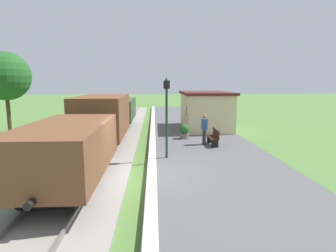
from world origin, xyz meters
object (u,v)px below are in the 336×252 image
(station_hut, at_px, (205,110))
(lamp_post_near, at_px, (167,103))
(tree_trackside_far, at_px, (5,76))
(bench_down_platform, at_px, (190,115))
(person_waiting, at_px, (204,128))
(potted_planter, at_px, (184,131))
(freight_train, at_px, (103,122))
(bench_near_hut, at_px, (214,137))

(station_hut, height_order, lamp_post_near, lamp_post_near)
(station_hut, height_order, tree_trackside_far, tree_trackside_far)
(bench_down_platform, height_order, tree_trackside_far, tree_trackside_far)
(person_waiting, distance_m, potted_planter, 2.00)
(freight_train, bearing_deg, bench_near_hut, -7.13)
(person_waiting, bearing_deg, bench_near_hut, 148.97)
(station_hut, relative_size, lamp_post_near, 1.57)
(bench_near_hut, height_order, potted_planter, potted_planter)
(freight_train, distance_m, person_waiting, 5.76)
(station_hut, distance_m, lamp_post_near, 8.98)
(potted_planter, distance_m, tree_trackside_far, 13.80)
(person_waiting, height_order, lamp_post_near, lamp_post_near)
(potted_planter, bearing_deg, freight_train, -166.96)
(person_waiting, xyz_separation_m, lamp_post_near, (-2.25, -2.68, 1.62))
(freight_train, xyz_separation_m, bench_near_hut, (6.24, -0.78, -0.78))
(bench_near_hut, xyz_separation_m, bench_down_platform, (0.00, 10.62, 0.00))
(lamp_post_near, bearing_deg, freight_train, 136.66)
(station_hut, xyz_separation_m, bench_near_hut, (-0.56, -5.77, -0.93))
(bench_down_platform, xyz_separation_m, lamp_post_near, (-2.76, -13.12, 2.08))
(person_waiting, distance_m, tree_trackside_far, 15.13)
(person_waiting, height_order, potted_planter, person_waiting)
(lamp_post_near, bearing_deg, bench_near_hut, 42.11)
(person_waiting, bearing_deg, freight_train, -17.54)
(potted_planter, xyz_separation_m, lamp_post_near, (-1.32, -4.39, 2.08))
(station_hut, bearing_deg, freight_train, -143.76)
(station_hut, height_order, bench_near_hut, station_hut)
(station_hut, relative_size, person_waiting, 3.39)
(tree_trackside_far, bearing_deg, freight_train, -33.45)
(bench_down_platform, height_order, person_waiting, person_waiting)
(bench_near_hut, xyz_separation_m, potted_planter, (-1.45, 1.89, 0.00))
(freight_train, distance_m, potted_planter, 4.98)
(bench_down_platform, xyz_separation_m, potted_planter, (-1.45, -8.73, 0.00))
(freight_train, bearing_deg, bench_down_platform, 57.63)
(bench_near_hut, distance_m, person_waiting, 0.72)
(tree_trackside_far, bearing_deg, bench_near_hut, -23.00)
(bench_down_platform, bearing_deg, tree_trackside_far, -161.94)
(bench_down_platform, bearing_deg, bench_near_hut, -90.00)
(freight_train, bearing_deg, station_hut, 36.24)
(station_hut, distance_m, tree_trackside_far, 14.93)
(bench_near_hut, relative_size, tree_trackside_far, 0.25)
(freight_train, bearing_deg, tree_trackside_far, 146.55)
(bench_near_hut, bearing_deg, freight_train, 172.87)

